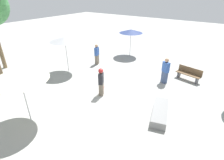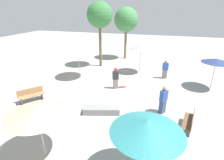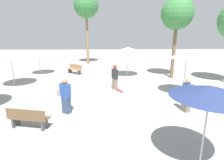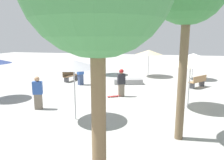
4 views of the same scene
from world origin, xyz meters
name	(u,v)px [view 1 (image 1 of 4)]	position (x,y,z in m)	size (l,w,h in m)	color
ground_plane	(120,95)	(0.00, 0.00, 0.00)	(60.00, 60.00, 0.00)	#9E9E99
skater_main	(101,81)	(-0.60, 0.91, 0.88)	(0.50, 0.42, 1.64)	#726656
skateboard	(102,90)	(-0.23, 1.16, 0.06)	(0.80, 0.56, 0.07)	red
concrete_ledge	(160,112)	(-0.49, -2.54, 0.19)	(2.19, 1.24, 0.38)	gray
bench_far	(189,74)	(4.20, -2.69, 0.43)	(0.76, 1.66, 0.85)	#47474C
shade_umbrella_navy	(131,31)	(6.33, 2.98, 2.17)	(2.05, 2.05, 2.32)	#B7B7BC
shade_umbrella_grey	(65,39)	(0.62, 4.96, 2.38)	(2.11, 2.11, 2.55)	#B7B7BC
shade_umbrella_cream	(19,76)	(-4.23, 2.21, 2.30)	(2.33, 2.33, 2.47)	#B7B7BC
bystander_watching	(165,71)	(2.89, -1.51, 0.84)	(0.47, 0.52, 1.67)	#38476B
bystander_far	(97,54)	(2.91, 4.09, 0.81)	(0.50, 0.37, 1.62)	#726656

